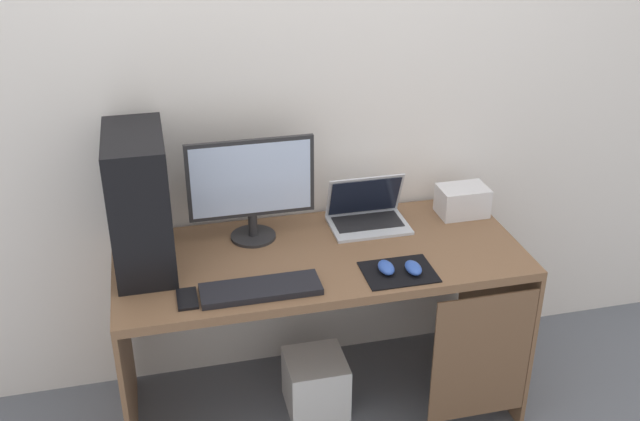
% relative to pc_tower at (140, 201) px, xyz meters
% --- Properties ---
extents(ground_plane, '(8.00, 8.00, 0.00)m').
position_rel_pc_tower_xyz_m(ground_plane, '(0.64, -0.07, -0.99)').
color(ground_plane, slate).
extents(wall_back, '(4.00, 0.05, 2.60)m').
position_rel_pc_tower_xyz_m(wall_back, '(0.65, 0.30, 0.31)').
color(wall_back, silver).
rests_on(wall_back, ground_plane).
extents(desk, '(1.55, 0.67, 0.74)m').
position_rel_pc_tower_xyz_m(desk, '(0.66, -0.08, -0.40)').
color(desk, brown).
rests_on(desk, ground_plane).
extents(pc_tower, '(0.21, 0.42, 0.51)m').
position_rel_pc_tower_xyz_m(pc_tower, '(0.00, 0.00, 0.00)').
color(pc_tower, black).
rests_on(pc_tower, desk).
extents(monitor, '(0.49, 0.18, 0.42)m').
position_rel_pc_tower_xyz_m(monitor, '(0.41, 0.10, -0.03)').
color(monitor, '#232326').
rests_on(monitor, desk).
extents(laptop, '(0.31, 0.22, 0.20)m').
position_rel_pc_tower_xyz_m(laptop, '(0.89, 0.11, -0.21)').
color(laptop, '#B7BCC6').
rests_on(laptop, desk).
extents(projector, '(0.20, 0.14, 0.12)m').
position_rel_pc_tower_xyz_m(projector, '(1.30, 0.10, -0.19)').
color(projector, silver).
rests_on(projector, desk).
extents(keyboard, '(0.42, 0.14, 0.02)m').
position_rel_pc_tower_xyz_m(keyboard, '(0.38, -0.29, -0.24)').
color(keyboard, black).
rests_on(keyboard, desk).
extents(mousepad, '(0.26, 0.20, 0.00)m').
position_rel_pc_tower_xyz_m(mousepad, '(0.89, -0.28, -0.25)').
color(mousepad, black).
rests_on(mousepad, desk).
extents(mouse_left, '(0.06, 0.10, 0.03)m').
position_rel_pc_tower_xyz_m(mouse_left, '(0.84, -0.27, -0.23)').
color(mouse_left, '#2D51B2').
rests_on(mouse_left, mousepad).
extents(mouse_right, '(0.06, 0.10, 0.03)m').
position_rel_pc_tower_xyz_m(mouse_right, '(0.94, -0.30, -0.23)').
color(mouse_right, '#2D51B2').
rests_on(mouse_right, mousepad).
extents(cell_phone, '(0.07, 0.13, 0.01)m').
position_rel_pc_tower_xyz_m(cell_phone, '(0.13, -0.28, -0.25)').
color(cell_phone, black).
rests_on(cell_phone, desk).
extents(subwoofer, '(0.24, 0.24, 0.24)m').
position_rel_pc_tower_xyz_m(subwoofer, '(0.62, -0.09, -0.87)').
color(subwoofer, white).
rests_on(subwoofer, ground_plane).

